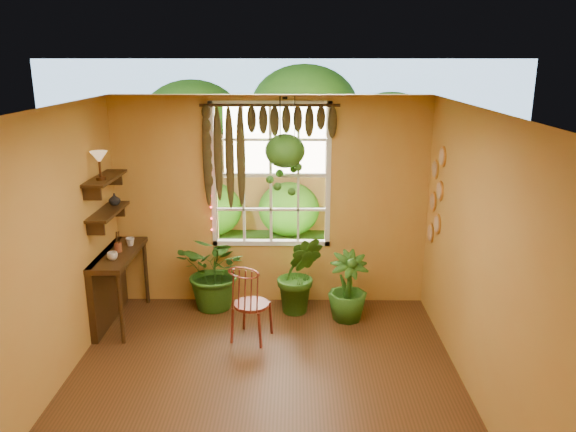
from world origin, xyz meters
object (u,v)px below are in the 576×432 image
(windsor_chair, at_px, (251,314))
(counter_ledge, at_px, (111,279))
(hanging_basket, at_px, (285,155))
(potted_plant_left, at_px, (217,271))
(potted_plant_mid, at_px, (300,274))

(windsor_chair, bearing_deg, counter_ledge, -175.65)
(windsor_chair, bearing_deg, hanging_basket, 84.21)
(windsor_chair, relative_size, potted_plant_left, 1.05)
(hanging_basket, bearing_deg, windsor_chair, -114.73)
(windsor_chair, relative_size, potted_plant_mid, 1.05)
(hanging_basket, bearing_deg, potted_plant_mid, -29.78)
(counter_ledge, relative_size, windsor_chair, 1.11)
(potted_plant_mid, bearing_deg, hanging_basket, 150.22)
(potted_plant_mid, distance_m, hanging_basket, 1.51)
(counter_ledge, bearing_deg, hanging_basket, 10.29)
(windsor_chair, height_order, potted_plant_left, windsor_chair)
(potted_plant_left, relative_size, hanging_basket, 0.87)
(hanging_basket, bearing_deg, potted_plant_left, 179.56)
(counter_ledge, distance_m, hanging_basket, 2.58)
(counter_ledge, distance_m, windsor_chair, 1.79)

